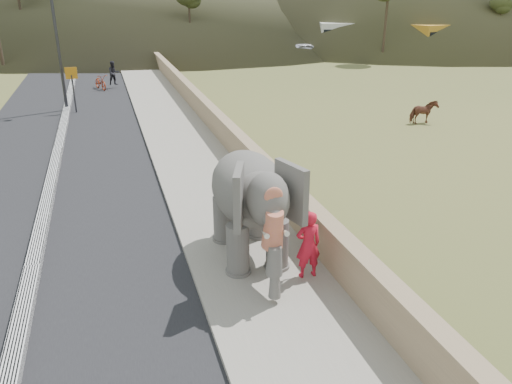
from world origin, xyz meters
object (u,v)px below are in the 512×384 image
at_px(cow, 423,112).
at_px(lamppost, 60,16).
at_px(motorcyclist, 105,79).
at_px(elephant_and_man, 250,203).

bearing_deg(cow, lamppost, 60.65).
bearing_deg(lamppost, cow, -26.20).
distance_m(lamppost, motorcyclist, 7.53).
relative_size(cow, motorcyclist, 0.69).
distance_m(elephant_and_man, motorcyclist, 24.58).
bearing_deg(cow, elephant_and_man, 127.84).
bearing_deg(motorcyclist, cow, -43.91).
bearing_deg(lamppost, motorcyclist, 72.23).
bearing_deg(elephant_and_man, lamppost, 104.32).
height_order(lamppost, cow, lamppost).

